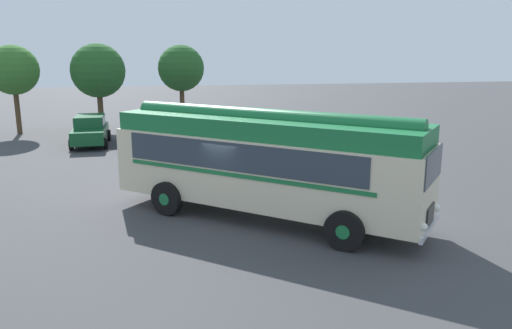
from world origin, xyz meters
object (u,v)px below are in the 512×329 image
(vintage_bus, at_px, (265,160))
(car_far_right, at_px, (246,127))
(car_mid_right, at_px, (195,126))
(car_mid_left, at_px, (145,130))
(car_near_left, at_px, (90,130))

(vintage_bus, distance_m, car_far_right, 13.77)
(vintage_bus, height_order, car_mid_right, vintage_bus)
(car_mid_right, bearing_deg, car_mid_left, -164.25)
(car_far_right, bearing_deg, car_mid_left, -178.24)
(car_near_left, height_order, car_mid_right, same)
(vintage_bus, distance_m, car_mid_left, 14.07)
(vintage_bus, distance_m, car_near_left, 15.69)
(car_near_left, distance_m, car_far_right, 8.78)
(vintage_bus, bearing_deg, car_far_right, 82.74)
(car_mid_left, distance_m, car_far_right, 5.77)
(car_near_left, relative_size, car_mid_left, 1.00)
(car_mid_left, relative_size, car_mid_right, 0.97)
(car_near_left, height_order, car_far_right, same)
(car_near_left, relative_size, car_far_right, 1.01)
(vintage_bus, bearing_deg, car_mid_left, 106.71)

